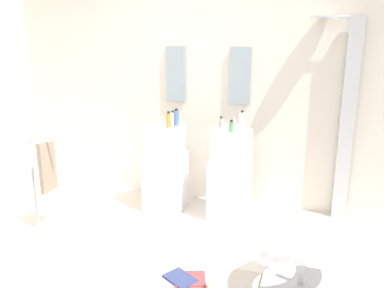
% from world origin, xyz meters
% --- Properties ---
extents(ground_plane, '(4.80, 3.60, 0.04)m').
position_xyz_m(ground_plane, '(0.00, 0.00, -0.02)').
color(ground_plane, silver).
extents(rear_partition, '(4.80, 0.10, 2.60)m').
position_xyz_m(rear_partition, '(0.00, 1.65, 1.30)').
color(rear_partition, beige).
rests_on(rear_partition, ground_plane).
extents(pedestal_sink_left, '(0.44, 0.44, 1.05)m').
position_xyz_m(pedestal_sink_left, '(-0.36, 1.21, 0.49)').
color(pedestal_sink_left, white).
rests_on(pedestal_sink_left, ground_plane).
extents(pedestal_sink_right, '(0.44, 0.44, 1.05)m').
position_xyz_m(pedestal_sink_right, '(0.36, 1.21, 0.49)').
color(pedestal_sink_right, white).
rests_on(pedestal_sink_right, ground_plane).
extents(vanity_mirror_left, '(0.22, 0.03, 0.60)m').
position_xyz_m(vanity_mirror_left, '(-0.36, 1.58, 1.44)').
color(vanity_mirror_left, '#8C9EA8').
extents(vanity_mirror_right, '(0.22, 0.03, 0.60)m').
position_xyz_m(vanity_mirror_right, '(0.36, 1.58, 1.44)').
color(vanity_mirror_right, '#8C9EA8').
extents(shower_column, '(0.49, 0.24, 2.05)m').
position_xyz_m(shower_column, '(1.45, 1.53, 1.08)').
color(shower_column, '#B7BABF').
rests_on(shower_column, ground_plane).
extents(lounge_chair, '(1.10, 1.10, 0.65)m').
position_xyz_m(lounge_chair, '(1.15, 0.08, 0.35)').
color(lounge_chair, '#B7BABF').
rests_on(lounge_chair, ground_plane).
extents(towel_rack, '(0.37, 0.22, 0.95)m').
position_xyz_m(towel_rack, '(-1.29, 0.41, 0.63)').
color(towel_rack, '#B7BABF').
rests_on(towel_rack, ground_plane).
extents(area_rug, '(1.07, 0.64, 0.01)m').
position_xyz_m(area_rug, '(0.32, -0.10, 0.01)').
color(area_rug, beige).
rests_on(area_rug, ground_plane).
extents(magazine_navy, '(0.31, 0.28, 0.02)m').
position_xyz_m(magazine_navy, '(0.25, -0.07, 0.02)').
color(magazine_navy, navy).
rests_on(magazine_navy, area_rug).
extents(magazine_red, '(0.29, 0.27, 0.02)m').
position_xyz_m(magazine_red, '(0.32, -0.05, 0.02)').
color(magazine_red, '#B73838').
rests_on(magazine_red, area_rug).
extents(coffee_mug, '(0.08, 0.08, 0.10)m').
position_xyz_m(coffee_mug, '(0.53, -0.13, 0.06)').
color(coffee_mug, white).
rests_on(coffee_mug, area_rug).
extents(soap_bottle_blue, '(0.06, 0.06, 0.18)m').
position_xyz_m(soap_bottle_blue, '(-0.23, 1.21, 1.03)').
color(soap_bottle_blue, '#4C72B7').
rests_on(soap_bottle_blue, pedestal_sink_left).
extents(soap_bottle_grey, '(0.04, 0.04, 0.12)m').
position_xyz_m(soap_bottle_grey, '(0.25, 1.23, 1.00)').
color(soap_bottle_grey, '#99999E').
rests_on(soap_bottle_grey, pedestal_sink_right).
extents(soap_bottle_amber, '(0.05, 0.05, 0.17)m').
position_xyz_m(soap_bottle_amber, '(-0.27, 1.10, 1.02)').
color(soap_bottle_amber, '#C68C38').
rests_on(soap_bottle_amber, pedestal_sink_left).
extents(soap_bottle_green, '(0.05, 0.05, 0.12)m').
position_xyz_m(soap_bottle_green, '(0.38, 1.09, 1.00)').
color(soap_bottle_green, '#59996B').
rests_on(soap_bottle_green, pedestal_sink_right).
extents(soap_bottle_clear, '(0.06, 0.06, 0.14)m').
position_xyz_m(soap_bottle_clear, '(-0.31, 1.32, 1.01)').
color(soap_bottle_clear, silver).
rests_on(soap_bottle_clear, pedestal_sink_left).
extents(soap_bottle_white, '(0.05, 0.05, 0.19)m').
position_xyz_m(soap_bottle_white, '(0.46, 1.25, 1.03)').
color(soap_bottle_white, white).
rests_on(soap_bottle_white, pedestal_sink_right).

